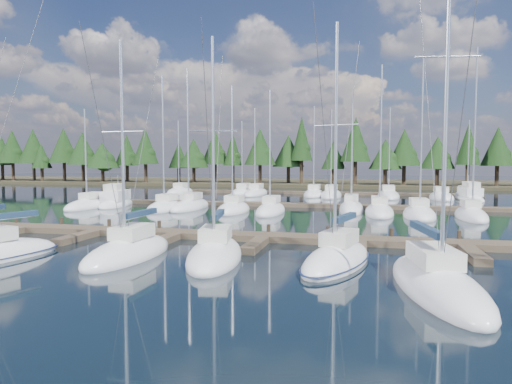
% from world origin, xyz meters
% --- Properties ---
extents(ground, '(260.00, 260.00, 0.00)m').
position_xyz_m(ground, '(0.00, 30.00, 0.00)').
color(ground, black).
rests_on(ground, ground).
extents(far_shore, '(220.00, 30.00, 0.60)m').
position_xyz_m(far_shore, '(0.00, 90.00, 0.30)').
color(far_shore, '#332D1C').
rests_on(far_shore, ground).
extents(main_dock, '(44.00, 6.13, 0.90)m').
position_xyz_m(main_dock, '(0.00, 17.36, 0.20)').
color(main_dock, '#4A3D2E').
rests_on(main_dock, ground).
extents(back_docks, '(50.00, 21.80, 0.40)m').
position_xyz_m(back_docks, '(0.00, 49.58, 0.20)').
color(back_docks, '#4A3D2E').
rests_on(back_docks, ground).
extents(front_sailboat_2, '(2.98, 7.81, 12.19)m').
position_xyz_m(front_sailboat_2, '(-6.01, 11.03, 0.28)').
color(front_sailboat_2, silver).
rests_on(front_sailboat_2, ground).
extents(front_sailboat_3, '(4.06, 8.06, 12.19)m').
position_xyz_m(front_sailboat_3, '(-1.31, 11.50, 0.28)').
color(front_sailboat_3, silver).
rests_on(front_sailboat_3, ground).
extents(front_sailboat_4, '(4.45, 8.03, 12.55)m').
position_xyz_m(front_sailboat_4, '(4.98, 11.77, 0.29)').
color(front_sailboat_4, silver).
rests_on(front_sailboat_4, ground).
extents(front_sailboat_5, '(4.23, 9.54, 16.54)m').
position_xyz_m(front_sailboat_5, '(9.11, 8.13, 0.31)').
color(front_sailboat_5, silver).
rests_on(front_sailboat_5, ground).
extents(back_sailboat_rows, '(48.86, 32.36, 15.87)m').
position_xyz_m(back_sailboat_rows, '(0.43, 45.05, 0.26)').
color(back_sailboat_rows, silver).
rests_on(back_sailboat_rows, ground).
extents(motor_yacht_left, '(4.43, 8.81, 4.20)m').
position_xyz_m(motor_yacht_left, '(-21.54, 36.22, 0.47)').
color(motor_yacht_left, silver).
rests_on(motor_yacht_left, ground).
extents(motor_yacht_right, '(3.37, 8.22, 4.00)m').
position_xyz_m(motor_yacht_right, '(19.92, 53.77, 0.45)').
color(motor_yacht_right, silver).
rests_on(motor_yacht_right, ground).
extents(tree_line, '(185.38, 11.80, 13.49)m').
position_xyz_m(tree_line, '(-2.38, 80.17, 7.21)').
color(tree_line, black).
rests_on(tree_line, far_shore).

